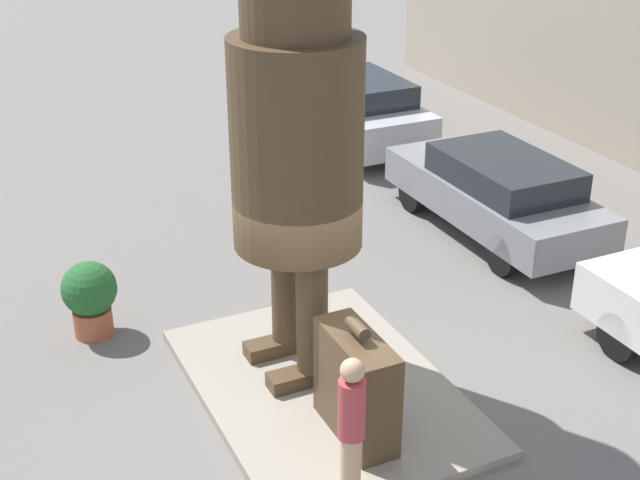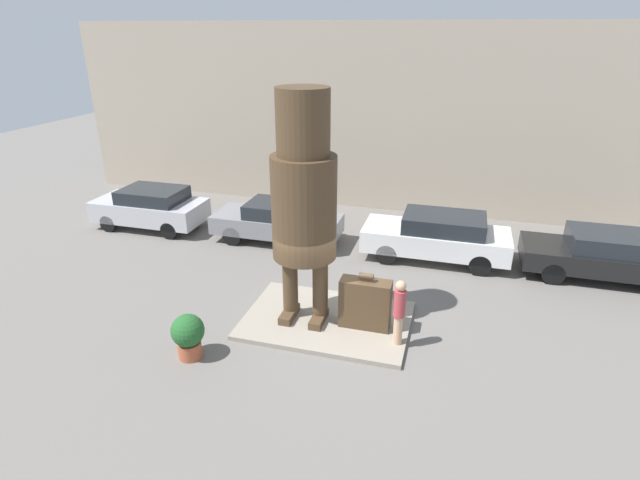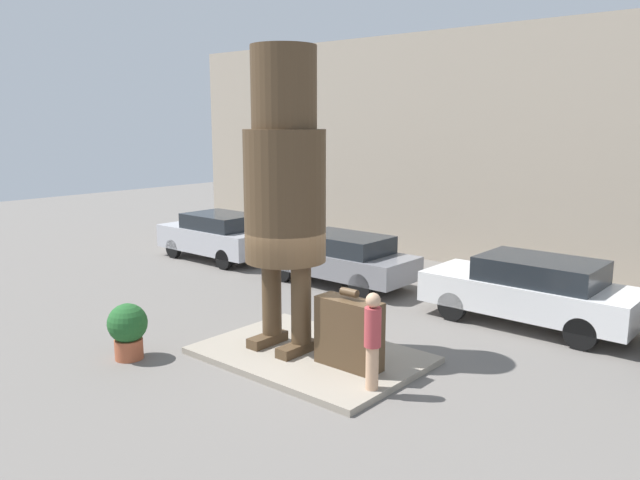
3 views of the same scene
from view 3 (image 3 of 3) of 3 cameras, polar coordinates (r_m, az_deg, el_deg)
The scene contains 10 objects.
ground_plane at distance 12.57m, azimuth -0.88°, elevation -10.74°, with size 60.00×60.00×0.00m, color slate.
pedestal at distance 12.55m, azimuth -0.88°, elevation -10.48°, with size 4.31×2.99×0.13m.
building_backdrop at distance 19.94m, azimuth 17.84°, elevation 7.75°, with size 28.00×0.60×7.47m.
statue_figure at distance 12.05m, azimuth -3.25°, elevation 5.77°, with size 1.59×1.59×5.88m.
giant_suitcase at distance 11.63m, azimuth 2.67°, elevation -8.47°, with size 1.29×0.49×1.50m.
tourist at distance 10.62m, azimuth 4.83°, elevation -8.83°, with size 0.29×0.29×1.69m.
parked_car_silver at distance 21.34m, azimuth -9.30°, elevation 0.44°, with size 4.23×1.89×1.58m.
parked_car_grey at distance 17.79m, azimuth 1.80°, elevation -1.60°, with size 4.59×1.79×1.47m.
parked_car_white at distance 15.03m, azimuth 18.76°, elevation -4.30°, with size 4.75×1.87×1.59m.
planter_pot at distance 12.90m, azimuth -17.17°, elevation -7.73°, with size 0.78×0.78×1.12m.
Camera 3 is at (7.75, -8.76, 4.61)m, focal length 35.00 mm.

